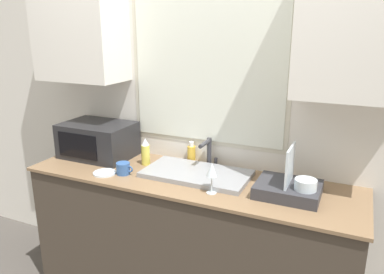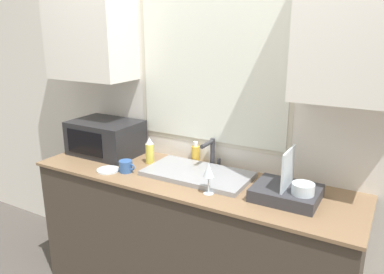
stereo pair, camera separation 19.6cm
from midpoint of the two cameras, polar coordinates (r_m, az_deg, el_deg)
name	(u,v)px [view 2 (the right image)]	position (r m, az deg, el deg)	size (l,w,h in m)	color
countertop	(189,241)	(2.61, 1.78, -15.58)	(2.14, 0.62, 0.93)	#42382D
wall_back	(210,90)	(2.50, 5.01, 7.08)	(6.00, 0.38, 2.60)	silver
sink_basin	(197,174)	(2.41, 3.18, -5.66)	(0.68, 0.36, 0.03)	gray
faucet	(211,151)	(2.53, 5.20, -2.11)	(0.08, 0.17, 0.20)	#333338
microwave	(106,137)	(2.85, -11.12, -0.10)	(0.51, 0.36, 0.25)	#232326
dish_rack	(288,191)	(2.17, 16.95, -7.93)	(0.36, 0.29, 0.29)	#333338
spray_bottle	(150,151)	(2.61, -4.34, -2.13)	(0.06, 0.06, 0.19)	#D8CC4C
soap_bottle	(196,153)	(2.63, 2.67, -2.54)	(0.06, 0.06, 0.15)	gold
mug_near_sink	(126,166)	(2.49, -7.82, -4.48)	(0.12, 0.09, 0.08)	#335999
wine_glass	(209,171)	(2.12, 5.22, -5.24)	(0.07, 0.07, 0.19)	silver
small_plate	(108,170)	(2.53, -10.54, -5.01)	(0.15, 0.15, 0.01)	silver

